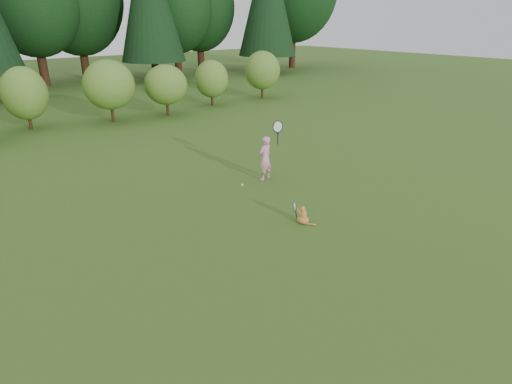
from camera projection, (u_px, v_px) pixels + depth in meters
ground at (271, 234)px, 9.54m from camera, size 100.00×100.00×0.00m
shrub_row at (76, 95)px, 18.43m from camera, size 28.00×3.00×2.80m
child at (266, 157)px, 12.52m from camera, size 0.74×0.44×1.96m
cat at (303, 214)px, 9.97m from camera, size 0.31×0.60×0.59m
tennis_ball at (242, 185)px, 10.36m from camera, size 0.06×0.06×0.06m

